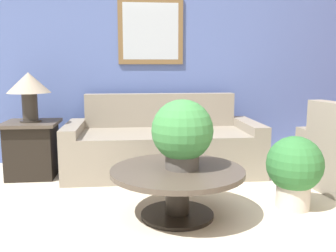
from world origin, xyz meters
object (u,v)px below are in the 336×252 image
at_px(side_table, 32,149).
at_px(potted_plant_on_table, 182,132).
at_px(coffee_table, 177,182).
at_px(potted_plant_floor, 294,169).
at_px(table_lamp, 29,87).
at_px(couch_main, 163,147).

distance_m(side_table, potted_plant_on_table, 2.01).
bearing_deg(coffee_table, potted_plant_floor, 4.54).
bearing_deg(table_lamp, potted_plant_on_table, -40.78).
bearing_deg(coffee_table, potted_plant_on_table, 17.38).
height_order(coffee_table, table_lamp, table_lamp).
xyz_separation_m(table_lamp, potted_plant_on_table, (1.49, -1.29, -0.30)).
distance_m(couch_main, table_lamp, 1.62).
bearing_deg(potted_plant_on_table, table_lamp, 139.22).
height_order(coffee_table, side_table, side_table).
relative_size(couch_main, side_table, 3.56).
bearing_deg(couch_main, table_lamp, -178.28).
xyz_separation_m(couch_main, side_table, (-1.45, -0.04, 0.02)).
bearing_deg(potted_plant_floor, potted_plant_on_table, -176.00).
xyz_separation_m(couch_main, table_lamp, (-1.45, -0.04, 0.70)).
bearing_deg(potted_plant_on_table, coffee_table, -162.62).
distance_m(side_table, potted_plant_floor, 2.75).
xyz_separation_m(couch_main, potted_plant_floor, (1.01, -1.26, 0.06)).
height_order(couch_main, coffee_table, couch_main).
height_order(side_table, potted_plant_on_table, potted_plant_on_table).
height_order(coffee_table, potted_plant_floor, potted_plant_floor).
distance_m(table_lamp, potted_plant_floor, 2.83).
height_order(couch_main, table_lamp, table_lamp).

